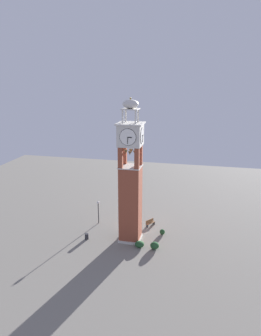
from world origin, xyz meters
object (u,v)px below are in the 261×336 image
at_px(clock_tower, 131,183).
at_px(trash_bin, 87,236).
at_px(lamp_post, 98,208).
at_px(park_bench, 150,223).

distance_m(clock_tower, trash_bin, 9.73).
bearing_deg(lamp_post, clock_tower, 147.62).
relative_size(lamp_post, trash_bin, 4.40).
xyz_separation_m(clock_tower, trash_bin, (5.85, 1.31, -7.66)).
relative_size(clock_tower, park_bench, 12.12).
height_order(clock_tower, park_bench, clock_tower).
distance_m(lamp_post, trash_bin, 5.39).
bearing_deg(trash_bin, park_bench, -142.98).
bearing_deg(park_bench, lamp_post, 6.71).
relative_size(park_bench, lamp_post, 0.45).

